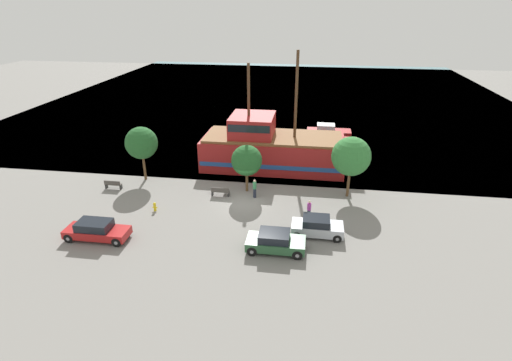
# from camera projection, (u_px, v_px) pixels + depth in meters

# --- Properties ---
(ground_plane) EXTENTS (160.00, 160.00, 0.00)m
(ground_plane) POSITION_uv_depth(u_px,v_px,m) (243.00, 202.00, 34.90)
(ground_plane) COLOR gray
(water_surface) EXTENTS (80.00, 80.00, 0.00)m
(water_surface) POSITION_uv_depth(u_px,v_px,m) (284.00, 95.00, 74.60)
(water_surface) COLOR slate
(water_surface) RESTS_ON ground
(pirate_ship) EXTENTS (15.83, 5.99, 11.88)m
(pirate_ship) POSITION_uv_depth(u_px,v_px,m) (272.00, 148.00, 41.53)
(pirate_ship) COLOR #A31E1E
(pirate_ship) RESTS_ON water_surface
(moored_boat_dockside) EXTENTS (5.52, 2.15, 1.77)m
(moored_boat_dockside) POSITION_uv_depth(u_px,v_px,m) (328.00, 133.00, 50.91)
(moored_boat_dockside) COLOR maroon
(moored_boat_dockside) RESTS_ON water_surface
(parked_car_curb_front) EXTENTS (4.67, 1.79, 1.45)m
(parked_car_curb_front) POSITION_uv_depth(u_px,v_px,m) (96.00, 230.00, 29.18)
(parked_car_curb_front) COLOR #B21E1E
(parked_car_curb_front) RESTS_ON ground_plane
(parked_car_curb_mid) EXTENTS (4.10, 1.96, 1.47)m
(parked_car_curb_mid) POSITION_uv_depth(u_px,v_px,m) (275.00, 242.00, 27.79)
(parked_car_curb_mid) COLOR #2D5B38
(parked_car_curb_mid) RESTS_ON ground_plane
(parked_car_curb_rear) EXTENTS (3.81, 1.82, 1.48)m
(parked_car_curb_rear) POSITION_uv_depth(u_px,v_px,m) (317.00, 227.00, 29.64)
(parked_car_curb_rear) COLOR #B7BCC6
(parked_car_curb_rear) RESTS_ON ground_plane
(fire_hydrant) EXTENTS (0.42, 0.25, 0.76)m
(fire_hydrant) POSITION_uv_depth(u_px,v_px,m) (155.00, 206.00, 33.24)
(fire_hydrant) COLOR yellow
(fire_hydrant) RESTS_ON ground_plane
(bench_promenade_east) EXTENTS (1.63, 0.45, 0.85)m
(bench_promenade_east) POSITION_uv_depth(u_px,v_px,m) (220.00, 191.00, 35.77)
(bench_promenade_east) COLOR #4C4742
(bench_promenade_east) RESTS_ON ground_plane
(bench_promenade_west) EXTENTS (1.56, 0.45, 0.85)m
(bench_promenade_west) POSITION_uv_depth(u_px,v_px,m) (113.00, 185.00, 37.14)
(bench_promenade_west) COLOR #4C4742
(bench_promenade_west) RESTS_ON ground_plane
(pedestrian_walking_near) EXTENTS (0.32, 0.32, 1.73)m
(pedestrian_walking_near) POSITION_uv_depth(u_px,v_px,m) (255.00, 188.00, 35.33)
(pedestrian_walking_near) COLOR #232838
(pedestrian_walking_near) RESTS_ON ground_plane
(pedestrian_walking_far) EXTENTS (0.32, 0.32, 1.58)m
(pedestrian_walking_far) POSITION_uv_depth(u_px,v_px,m) (309.00, 210.00, 31.92)
(pedestrian_walking_far) COLOR #232838
(pedestrian_walking_far) RESTS_ON ground_plane
(tree_row_east) EXTENTS (3.06, 3.06, 5.30)m
(tree_row_east) POSITION_uv_depth(u_px,v_px,m) (141.00, 143.00, 37.75)
(tree_row_east) COLOR brown
(tree_row_east) RESTS_ON ground_plane
(tree_row_mideast) EXTENTS (2.79, 2.79, 4.41)m
(tree_row_mideast) POSITION_uv_depth(u_px,v_px,m) (247.00, 161.00, 35.68)
(tree_row_mideast) COLOR brown
(tree_row_mideast) RESTS_ON ground_plane
(tree_row_midwest) EXTENTS (3.40, 3.40, 5.52)m
(tree_row_midwest) POSITION_uv_depth(u_px,v_px,m) (351.00, 156.00, 34.35)
(tree_row_midwest) COLOR brown
(tree_row_midwest) RESTS_ON ground_plane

